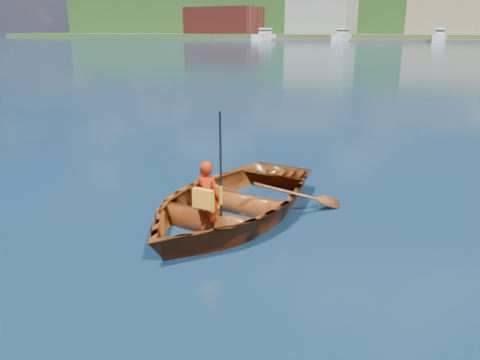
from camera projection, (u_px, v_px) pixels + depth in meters
The scene contains 6 objects.
ground at pixel (164, 227), 7.79m from camera, with size 600.00×600.00×0.00m.
rowboat at pixel (229, 201), 8.10m from camera, with size 3.31×4.50×0.90m.
child_paddler at pixel (208, 197), 7.17m from camera, with size 0.44×0.34×1.90m.
dock at pixel (459, 41), 134.61m from camera, with size 160.03×5.61×0.80m.
waterfront_buildings at pixel (450, 16), 148.77m from camera, with size 202.00×16.00×14.00m.
marina_yachts at pixel (474, 38), 128.69m from camera, with size 142.44×12.38×4.30m.
Camera 1 is at (4.39, -5.82, 3.12)m, focal length 35.00 mm.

